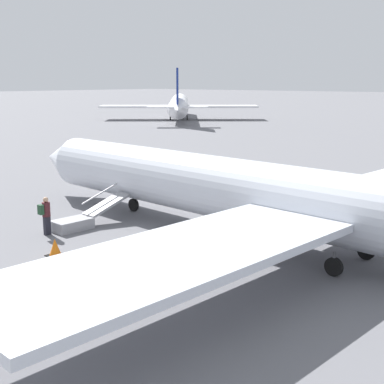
# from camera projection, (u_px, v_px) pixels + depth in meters

# --- Properties ---
(ground_plane) EXTENTS (600.00, 600.00, 0.00)m
(ground_plane) POSITION_uv_depth(u_px,v_px,m) (284.00, 250.00, 21.88)
(ground_plane) COLOR slate
(airplane_main) EXTENTS (36.21, 27.78, 7.23)m
(airplane_main) POSITION_uv_depth(u_px,v_px,m) (309.00, 203.00, 20.72)
(airplane_main) COLOR silver
(airplane_main) RESTS_ON ground
(airplane_far_right) EXTENTS (27.76, 30.93, 8.61)m
(airplane_far_right) POSITION_uv_depth(u_px,v_px,m) (179.00, 105.00, 95.16)
(airplane_far_right) COLOR white
(airplane_far_right) RESTS_ON ground
(boarding_stairs) EXTENTS (1.29, 4.08, 1.77)m
(boarding_stairs) POSITION_uv_depth(u_px,v_px,m) (79.00, 220.00, 25.09)
(boarding_stairs) COLOR #99999E
(boarding_stairs) RESTS_ON ground
(passenger) EXTENTS (0.36, 0.55, 1.74)m
(passenger) POSITION_uv_depth(u_px,v_px,m) (46.00, 213.00, 23.85)
(passenger) COLOR #23232D
(passenger) RESTS_ON ground
(traffic_cone_near_stairs) EXTENTS (0.63, 0.63, 0.70)m
(traffic_cone_near_stairs) POSITION_uv_depth(u_px,v_px,m) (55.00, 248.00, 21.13)
(traffic_cone_near_stairs) COLOR black
(traffic_cone_near_stairs) RESTS_ON ground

